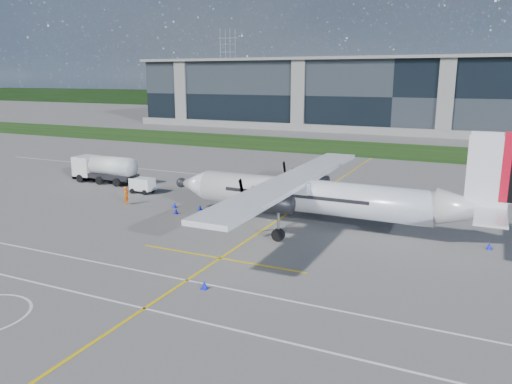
{
  "coord_description": "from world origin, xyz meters",
  "views": [
    {
      "loc": [
        18.2,
        -32.91,
        11.65
      ],
      "look_at": [
        1.8,
        2.1,
        2.64
      ],
      "focal_mm": 35.0,
      "sensor_mm": 36.0,
      "label": 1
    }
  ],
  "objects_px": {
    "turboprop_aircraft": "(323,178)",
    "safety_cone_nose_port": "(176,211)",
    "safety_cone_nose_stbd": "(200,207)",
    "fuel_tanker_truck": "(101,169)",
    "pylon_west": "(228,67)",
    "safety_cone_tail": "(489,246)",
    "safety_cone_portwing": "(204,285)",
    "safety_cone_stbdwing": "(333,188)",
    "baggage_tug": "(142,185)",
    "safety_cone_fwd": "(175,205)",
    "ground_crew_person": "(126,194)"
  },
  "relations": [
    {
      "from": "pylon_west",
      "to": "safety_cone_stbdwing",
      "type": "bearing_deg",
      "value": -57.84
    },
    {
      "from": "baggage_tug",
      "to": "safety_cone_tail",
      "type": "distance_m",
      "value": 32.5
    },
    {
      "from": "turboprop_aircraft",
      "to": "safety_cone_fwd",
      "type": "bearing_deg",
      "value": 177.66
    },
    {
      "from": "pylon_west",
      "to": "safety_cone_stbdwing",
      "type": "relative_size",
      "value": 60.0
    },
    {
      "from": "ground_crew_person",
      "to": "safety_cone_nose_port",
      "type": "xyz_separation_m",
      "value": [
        5.99,
        -0.75,
        -0.73
      ]
    },
    {
      "from": "safety_cone_nose_stbd",
      "to": "pylon_west",
      "type": "bearing_deg",
      "value": 117.31
    },
    {
      "from": "safety_cone_tail",
      "to": "baggage_tug",
      "type": "bearing_deg",
      "value": 173.49
    },
    {
      "from": "baggage_tug",
      "to": "safety_cone_tail",
      "type": "bearing_deg",
      "value": -6.51
    },
    {
      "from": "safety_cone_tail",
      "to": "safety_cone_portwing",
      "type": "bearing_deg",
      "value": -135.8
    },
    {
      "from": "safety_cone_stbdwing",
      "to": "baggage_tug",
      "type": "bearing_deg",
      "value": -151.51
    },
    {
      "from": "turboprop_aircraft",
      "to": "safety_cone_tail",
      "type": "relative_size",
      "value": 54.39
    },
    {
      "from": "baggage_tug",
      "to": "safety_cone_tail",
      "type": "height_order",
      "value": "baggage_tug"
    },
    {
      "from": "turboprop_aircraft",
      "to": "ground_crew_person",
      "type": "xyz_separation_m",
      "value": [
        -18.78,
        -0.4,
        -3.1
      ]
    },
    {
      "from": "safety_cone_stbdwing",
      "to": "safety_cone_tail",
      "type": "relative_size",
      "value": 1.0
    },
    {
      "from": "safety_cone_nose_stbd",
      "to": "fuel_tanker_truck",
      "type": "bearing_deg",
      "value": 160.95
    },
    {
      "from": "safety_cone_tail",
      "to": "ground_crew_person",
      "type": "bearing_deg",
      "value": -178.54
    },
    {
      "from": "safety_cone_portwing",
      "to": "safety_cone_fwd",
      "type": "bearing_deg",
      "value": 129.32
    },
    {
      "from": "ground_crew_person",
      "to": "safety_cone_stbdwing",
      "type": "xyz_separation_m",
      "value": [
        15.7,
        13.86,
        -0.73
      ]
    },
    {
      "from": "safety_cone_tail",
      "to": "safety_cone_nose_port",
      "type": "distance_m",
      "value": 24.75
    },
    {
      "from": "fuel_tanker_truck",
      "to": "baggage_tug",
      "type": "distance_m",
      "value": 7.86
    },
    {
      "from": "pylon_west",
      "to": "safety_cone_nose_port",
      "type": "relative_size",
      "value": 60.0
    },
    {
      "from": "pylon_west",
      "to": "safety_cone_nose_port",
      "type": "distance_m",
      "value": 166.34
    },
    {
      "from": "ground_crew_person",
      "to": "baggage_tug",
      "type": "bearing_deg",
      "value": 10.3
    },
    {
      "from": "fuel_tanker_truck",
      "to": "safety_cone_tail",
      "type": "bearing_deg",
      "value": -8.64
    },
    {
      "from": "turboprop_aircraft",
      "to": "safety_cone_nose_port",
      "type": "bearing_deg",
      "value": -174.86
    },
    {
      "from": "pylon_west",
      "to": "safety_cone_tail",
      "type": "xyz_separation_m",
      "value": [
        98.94,
        -146.59,
        -14.75
      ]
    },
    {
      "from": "fuel_tanker_truck",
      "to": "ground_crew_person",
      "type": "bearing_deg",
      "value": -36.98
    },
    {
      "from": "baggage_tug",
      "to": "ground_crew_person",
      "type": "distance_m",
      "value": 4.75
    },
    {
      "from": "safety_cone_fwd",
      "to": "safety_cone_portwing",
      "type": "height_order",
      "value": "same"
    },
    {
      "from": "turboprop_aircraft",
      "to": "safety_cone_stbdwing",
      "type": "height_order",
      "value": "turboprop_aircraft"
    },
    {
      "from": "pylon_west",
      "to": "fuel_tanker_truck",
      "type": "bearing_deg",
      "value": -67.16
    },
    {
      "from": "safety_cone_tail",
      "to": "safety_cone_portwing",
      "type": "xyz_separation_m",
      "value": [
        -14.39,
        -14.0,
        0.0
      ]
    },
    {
      "from": "safety_cone_stbdwing",
      "to": "safety_cone_tail",
      "type": "bearing_deg",
      "value": -41.09
    },
    {
      "from": "baggage_tug",
      "to": "safety_cone_fwd",
      "type": "height_order",
      "value": "baggage_tug"
    },
    {
      "from": "safety_cone_portwing",
      "to": "pylon_west",
      "type": "bearing_deg",
      "value": 117.77
    },
    {
      "from": "safety_cone_fwd",
      "to": "safety_cone_nose_stbd",
      "type": "bearing_deg",
      "value": 5.01
    },
    {
      "from": "baggage_tug",
      "to": "safety_cone_nose_port",
      "type": "height_order",
      "value": "baggage_tug"
    },
    {
      "from": "baggage_tug",
      "to": "safety_cone_nose_stbd",
      "type": "bearing_deg",
      "value": -20.33
    },
    {
      "from": "safety_cone_tail",
      "to": "safety_cone_nose_stbd",
      "type": "relative_size",
      "value": 1.0
    },
    {
      "from": "pylon_west",
      "to": "fuel_tanker_truck",
      "type": "height_order",
      "value": "pylon_west"
    },
    {
      "from": "pylon_west",
      "to": "safety_cone_fwd",
      "type": "relative_size",
      "value": 60.0
    },
    {
      "from": "turboprop_aircraft",
      "to": "baggage_tug",
      "type": "relative_size",
      "value": 10.64
    },
    {
      "from": "pylon_west",
      "to": "safety_cone_portwing",
      "type": "xyz_separation_m",
      "value": [
        84.55,
        -160.59,
        -14.75
      ]
    },
    {
      "from": "safety_cone_tail",
      "to": "safety_cone_nose_stbd",
      "type": "xyz_separation_m",
      "value": [
        -23.47,
        0.42,
        0.0
      ]
    },
    {
      "from": "turboprop_aircraft",
      "to": "safety_cone_nose_stbd",
      "type": "xyz_separation_m",
      "value": [
        -11.56,
        0.8,
        -3.83
      ]
    },
    {
      "from": "fuel_tanker_truck",
      "to": "safety_cone_nose_stbd",
      "type": "bearing_deg",
      "value": -19.05
    },
    {
      "from": "pylon_west",
      "to": "safety_cone_portwing",
      "type": "height_order",
      "value": "pylon_west"
    },
    {
      "from": "turboprop_aircraft",
      "to": "ground_crew_person",
      "type": "bearing_deg",
      "value": -178.77
    },
    {
      "from": "turboprop_aircraft",
      "to": "safety_cone_fwd",
      "type": "distance_m",
      "value": 14.63
    },
    {
      "from": "safety_cone_portwing",
      "to": "turboprop_aircraft",
      "type": "bearing_deg",
      "value": 79.67
    }
  ]
}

